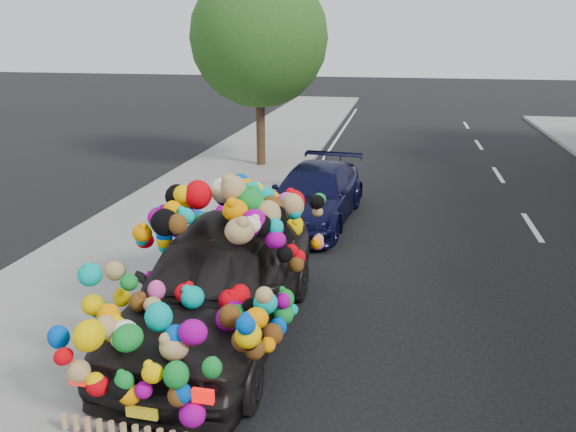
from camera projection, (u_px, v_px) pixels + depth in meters
The scene contains 6 objects.
ground at pixel (352, 317), 8.63m from camera, with size 100.00×100.00×0.00m, color black.
sidewalk at pixel (96, 289), 9.42m from camera, with size 4.00×60.00×0.12m, color gray.
kerb at pixel (206, 299), 9.05m from camera, with size 0.15×60.00×0.13m, color gray.
tree_near_sidewalk at pixel (259, 38), 16.95m from camera, with size 4.20×4.20×6.13m.
plush_art_car at pixel (219, 257), 7.78m from camera, with size 2.43×5.14×2.32m.
navy_sedan at pixel (314, 195), 12.87m from camera, with size 1.77×4.34×1.26m, color black.
Camera 1 is at (0.56, -7.77, 4.15)m, focal length 35.00 mm.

